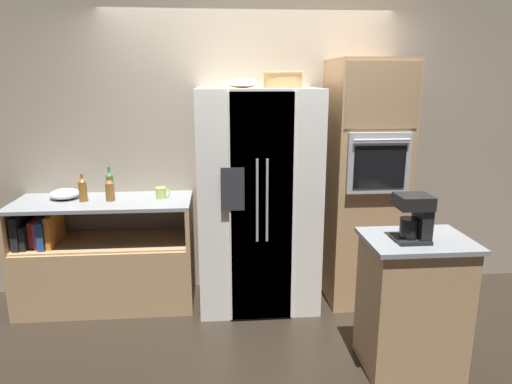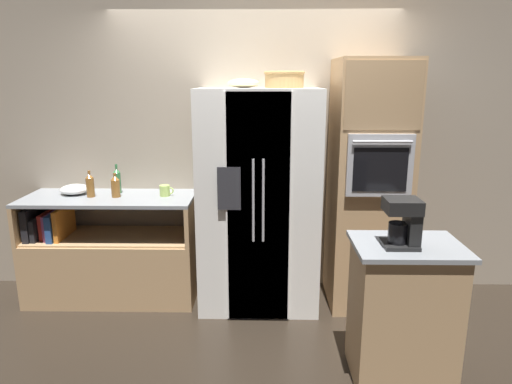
{
  "view_description": "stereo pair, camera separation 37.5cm",
  "coord_description": "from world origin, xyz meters",
  "px_view_note": "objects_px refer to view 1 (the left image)",
  "views": [
    {
      "loc": [
        -0.29,
        -3.7,
        1.92
      ],
      "look_at": [
        0.02,
        -0.07,
        1.02
      ],
      "focal_mm": 32.0,
      "sensor_mm": 36.0,
      "label": 1
    },
    {
      "loc": [
        0.08,
        -3.71,
        1.92
      ],
      "look_at": [
        0.02,
        -0.07,
        1.02
      ],
      "focal_mm": 32.0,
      "sensor_mm": 36.0,
      "label": 2
    }
  ],
  "objects_px": {
    "fruit_bowl": "(242,83)",
    "bottle_short": "(83,189)",
    "wall_oven": "(364,183)",
    "bottle_wide": "(110,184)",
    "refrigerator": "(258,200)",
    "bottle_tall": "(110,189)",
    "mug": "(161,193)",
    "mixing_bowl": "(65,194)",
    "coffee_maker": "(416,216)",
    "wicker_basket": "(283,79)"
  },
  "relations": [
    {
      "from": "wall_oven",
      "to": "fruit_bowl",
      "type": "bearing_deg",
      "value": 178.82
    },
    {
      "from": "fruit_bowl",
      "to": "mug",
      "type": "height_order",
      "value": "fruit_bowl"
    },
    {
      "from": "bottle_short",
      "to": "mug",
      "type": "relative_size",
      "value": 1.88
    },
    {
      "from": "wicker_basket",
      "to": "fruit_bowl",
      "type": "relative_size",
      "value": 1.27
    },
    {
      "from": "refrigerator",
      "to": "wall_oven",
      "type": "height_order",
      "value": "wall_oven"
    },
    {
      "from": "refrigerator",
      "to": "bottle_wide",
      "type": "relative_size",
      "value": 7.13
    },
    {
      "from": "mug",
      "to": "mixing_bowl",
      "type": "relative_size",
      "value": 0.49
    },
    {
      "from": "bottle_tall",
      "to": "mug",
      "type": "xyz_separation_m",
      "value": [
        0.42,
        0.04,
        -0.05
      ]
    },
    {
      "from": "bottle_tall",
      "to": "mug",
      "type": "distance_m",
      "value": 0.42
    },
    {
      "from": "wall_oven",
      "to": "bottle_tall",
      "type": "bearing_deg",
      "value": 179.48
    },
    {
      "from": "coffee_maker",
      "to": "bottle_short",
      "type": "bearing_deg",
      "value": 154.12
    },
    {
      "from": "bottle_tall",
      "to": "bottle_short",
      "type": "xyz_separation_m",
      "value": [
        -0.22,
        0.0,
        0.01
      ]
    },
    {
      "from": "wicker_basket",
      "to": "bottle_short",
      "type": "bearing_deg",
      "value": 178.98
    },
    {
      "from": "bottle_wide",
      "to": "coffee_maker",
      "type": "height_order",
      "value": "coffee_maker"
    },
    {
      "from": "bottle_tall",
      "to": "refrigerator",
      "type": "bearing_deg",
      "value": -2.38
    },
    {
      "from": "wicker_basket",
      "to": "bottle_wide",
      "type": "distance_m",
      "value": 1.71
    },
    {
      "from": "coffee_maker",
      "to": "refrigerator",
      "type": "bearing_deg",
      "value": 129.51
    },
    {
      "from": "bottle_wide",
      "to": "mug",
      "type": "bearing_deg",
      "value": -12.35
    },
    {
      "from": "wall_oven",
      "to": "coffee_maker",
      "type": "height_order",
      "value": "wall_oven"
    },
    {
      "from": "bottle_tall",
      "to": "coffee_maker",
      "type": "height_order",
      "value": "coffee_maker"
    },
    {
      "from": "mug",
      "to": "coffee_maker",
      "type": "xyz_separation_m",
      "value": [
        1.71,
        -1.18,
        0.11
      ]
    },
    {
      "from": "refrigerator",
      "to": "bottle_wide",
      "type": "xyz_separation_m",
      "value": [
        -1.26,
        0.19,
        0.12
      ]
    },
    {
      "from": "fruit_bowl",
      "to": "bottle_short",
      "type": "bearing_deg",
      "value": -179.94
    },
    {
      "from": "wall_oven",
      "to": "mixing_bowl",
      "type": "relative_size",
      "value": 8.32
    },
    {
      "from": "wicker_basket",
      "to": "bottle_short",
      "type": "relative_size",
      "value": 1.42
    },
    {
      "from": "fruit_bowl",
      "to": "mixing_bowl",
      "type": "distance_m",
      "value": 1.76
    },
    {
      "from": "mug",
      "to": "bottle_tall",
      "type": "bearing_deg",
      "value": -173.97
    },
    {
      "from": "mixing_bowl",
      "to": "coffee_maker",
      "type": "bearing_deg",
      "value": -26.17
    },
    {
      "from": "wall_oven",
      "to": "bottle_wide",
      "type": "height_order",
      "value": "wall_oven"
    },
    {
      "from": "refrigerator",
      "to": "bottle_tall",
      "type": "bearing_deg",
      "value": 177.62
    },
    {
      "from": "fruit_bowl",
      "to": "mug",
      "type": "xyz_separation_m",
      "value": [
        -0.69,
        0.04,
        -0.91
      ]
    },
    {
      "from": "wall_oven",
      "to": "bottle_tall",
      "type": "height_order",
      "value": "wall_oven"
    },
    {
      "from": "bottle_tall",
      "to": "bottle_short",
      "type": "distance_m",
      "value": 0.22
    },
    {
      "from": "fruit_bowl",
      "to": "bottle_wide",
      "type": "bearing_deg",
      "value": 173.01
    },
    {
      "from": "bottle_tall",
      "to": "bottle_short",
      "type": "height_order",
      "value": "bottle_short"
    },
    {
      "from": "bottle_tall",
      "to": "coffee_maker",
      "type": "distance_m",
      "value": 2.41
    },
    {
      "from": "refrigerator",
      "to": "coffee_maker",
      "type": "height_order",
      "value": "refrigerator"
    },
    {
      "from": "wicker_basket",
      "to": "bottle_tall",
      "type": "bearing_deg",
      "value": 178.85
    },
    {
      "from": "bottle_wide",
      "to": "mug",
      "type": "relative_size",
      "value": 2.12
    },
    {
      "from": "wall_oven",
      "to": "mixing_bowl",
      "type": "bearing_deg",
      "value": 177.23
    },
    {
      "from": "fruit_bowl",
      "to": "bottle_wide",
      "type": "distance_m",
      "value": 1.42
    },
    {
      "from": "wall_oven",
      "to": "fruit_bowl",
      "type": "height_order",
      "value": "wall_oven"
    },
    {
      "from": "bottle_wide",
      "to": "mug",
      "type": "height_order",
      "value": "bottle_wide"
    },
    {
      "from": "bottle_wide",
      "to": "mixing_bowl",
      "type": "relative_size",
      "value": 1.04
    },
    {
      "from": "wicker_basket",
      "to": "fruit_bowl",
      "type": "bearing_deg",
      "value": 174.64
    },
    {
      "from": "bottle_short",
      "to": "coffee_maker",
      "type": "relative_size",
      "value": 0.77
    },
    {
      "from": "mixing_bowl",
      "to": "coffee_maker",
      "type": "relative_size",
      "value": 0.83
    },
    {
      "from": "fruit_bowl",
      "to": "bottle_tall",
      "type": "xyz_separation_m",
      "value": [
        -1.11,
        -0.0,
        -0.86
      ]
    },
    {
      "from": "fruit_bowl",
      "to": "bottle_wide",
      "type": "relative_size",
      "value": 0.99
    },
    {
      "from": "wall_oven",
      "to": "bottle_tall",
      "type": "relative_size",
      "value": 9.99
    }
  ]
}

